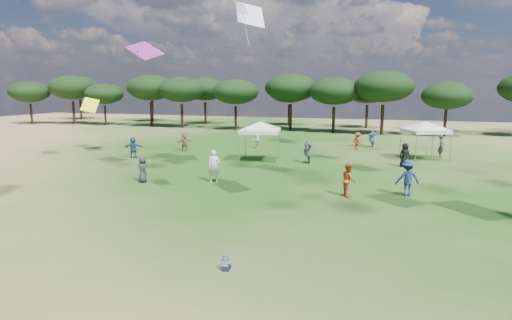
# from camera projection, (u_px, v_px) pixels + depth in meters

# --- Properties ---
(ground) EXTENTS (140.00, 140.00, 0.00)m
(ground) POSITION_uv_depth(u_px,v_px,m) (169.00, 304.00, 10.88)
(ground) COLOR #285319
(ground) RESTS_ON ground
(tree_line) EXTENTS (108.78, 17.63, 7.77)m
(tree_line) POSITION_uv_depth(u_px,v_px,m) (378.00, 89.00, 53.52)
(tree_line) COLOR black
(tree_line) RESTS_ON ground
(tent_left) EXTENTS (5.74, 5.74, 3.29)m
(tent_left) POSITION_uv_depth(u_px,v_px,m) (260.00, 123.00, 31.87)
(tent_left) COLOR gray
(tent_left) RESTS_ON ground
(tent_right) EXTENTS (5.27, 5.27, 3.25)m
(tent_right) POSITION_uv_depth(u_px,v_px,m) (426.00, 123.00, 32.53)
(tent_right) COLOR gray
(tent_right) RESTS_ON ground
(toddler) EXTENTS (0.34, 0.37, 0.49)m
(toddler) POSITION_uv_depth(u_px,v_px,m) (226.00, 263.00, 12.84)
(toddler) COLOR #161931
(toddler) RESTS_ON ground
(festival_crowd) EXTENTS (30.63, 21.49, 1.90)m
(festival_crowd) POSITION_uv_depth(u_px,v_px,m) (315.00, 152.00, 31.22)
(festival_crowd) COLOR #815E46
(festival_crowd) RESTS_ON ground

